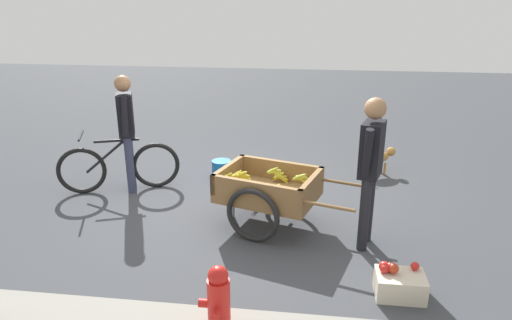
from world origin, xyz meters
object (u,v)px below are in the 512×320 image
object	(u,v)px
fire_hydrant	(219,304)
mixed_fruit_crate	(399,283)
fruit_cart	(268,191)
cyclist_person	(126,123)
dog	(379,157)
bicycle	(119,167)
vendor_person	(371,160)
plastic_bucket	(222,170)

from	to	relation	value
fire_hydrant	mixed_fruit_crate	world-z (taller)	fire_hydrant
fruit_cart	cyclist_person	world-z (taller)	cyclist_person
fruit_cart	dog	distance (m)	2.40
dog	bicycle	bearing A→B (deg)	16.55
vendor_person	plastic_bucket	size ratio (longest dim) A/B	5.64
plastic_bucket	bicycle	bearing A→B (deg)	23.55
vendor_person	cyclist_person	xyz separation A→B (m)	(3.12, -1.17, -0.03)
fruit_cart	mixed_fruit_crate	bearing A→B (deg)	137.11
fire_hydrant	plastic_bucket	xyz separation A→B (m)	(0.65, -3.37, -0.19)
fruit_cart	mixed_fruit_crate	size ratio (longest dim) A/B	4.09
fruit_cart	fire_hydrant	world-z (taller)	fruit_cart
plastic_bucket	cyclist_person	bearing A→B (deg)	23.95
cyclist_person	mixed_fruit_crate	bearing A→B (deg)	148.28
dog	mixed_fruit_crate	world-z (taller)	dog
fire_hydrant	mixed_fruit_crate	distance (m)	1.71
bicycle	cyclist_person	size ratio (longest dim) A/B	0.98
bicycle	dog	world-z (taller)	bicycle
vendor_person	plastic_bucket	world-z (taller)	vendor_person
bicycle	cyclist_person	world-z (taller)	cyclist_person
dog	plastic_bucket	world-z (taller)	dog
cyclist_person	fire_hydrant	bearing A→B (deg)	122.84
dog	fire_hydrant	bearing A→B (deg)	66.54
cyclist_person	dog	distance (m)	3.74
bicycle	cyclist_person	bearing A→B (deg)	-159.92
vendor_person	dog	world-z (taller)	vendor_person
plastic_bucket	vendor_person	bearing A→B (deg)	138.69
plastic_bucket	mixed_fruit_crate	xyz separation A→B (m)	(-2.16, 2.60, -0.02)
cyclist_person	dog	bearing A→B (deg)	-163.59
fruit_cart	dog	xyz separation A→B (m)	(-1.50, -1.87, -0.17)
fruit_cart	vendor_person	bearing A→B (deg)	162.98
plastic_bucket	mixed_fruit_crate	world-z (taller)	mixed_fruit_crate
cyclist_person	plastic_bucket	world-z (taller)	cyclist_person
vendor_person	fire_hydrant	world-z (taller)	vendor_person
dog	fire_hydrant	size ratio (longest dim) A/B	0.87
bicycle	plastic_bucket	distance (m)	1.46
vendor_person	dog	size ratio (longest dim) A/B	2.84
cyclist_person	mixed_fruit_crate	world-z (taller)	cyclist_person
dog	plastic_bucket	xyz separation A→B (m)	(2.33, 0.51, -0.12)
dog	mixed_fruit_crate	size ratio (longest dim) A/B	1.32
dog	fruit_cart	bearing A→B (deg)	51.29
fire_hydrant	mixed_fruit_crate	bearing A→B (deg)	-152.91
fruit_cart	fire_hydrant	distance (m)	2.02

